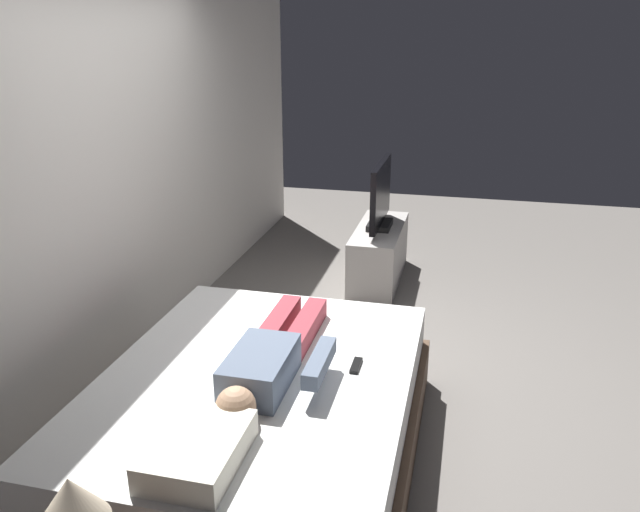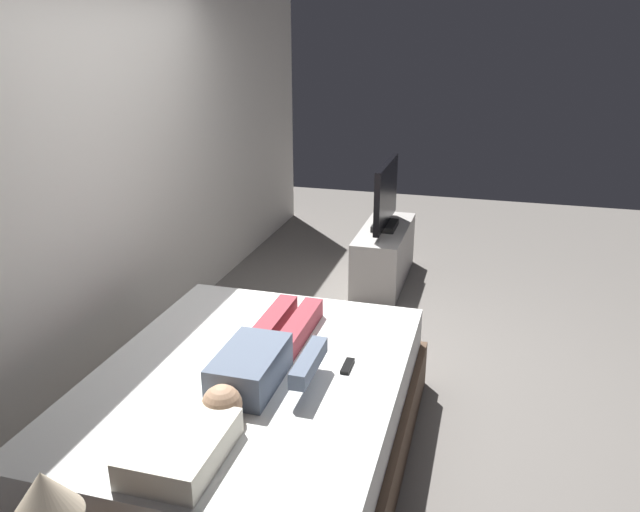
{
  "view_description": "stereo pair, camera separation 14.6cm",
  "coord_description": "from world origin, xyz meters",
  "px_view_note": "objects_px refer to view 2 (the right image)",
  "views": [
    {
      "loc": [
        -3.5,
        -0.73,
        2.18
      ],
      "look_at": [
        0.46,
        0.23,
        0.69
      ],
      "focal_mm": 35.19,
      "sensor_mm": 36.0,
      "label": 1
    },
    {
      "loc": [
        -3.46,
        -0.87,
        2.18
      ],
      "look_at": [
        0.46,
        0.23,
        0.69
      ],
      "focal_mm": 35.19,
      "sensor_mm": 36.0,
      "label": 2
    }
  ],
  "objects_px": {
    "tv": "(386,197)",
    "lamp": "(44,496)",
    "person": "(262,357)",
    "pillow": "(181,447)",
    "tv_stand": "(384,255)",
    "remote": "(347,366)",
    "bed": "(250,418)"
  },
  "relations": [
    {
      "from": "tv_stand",
      "to": "tv",
      "type": "distance_m",
      "value": 0.53
    },
    {
      "from": "tv",
      "to": "lamp",
      "type": "bearing_deg",
      "value": 175.31
    },
    {
      "from": "tv_stand",
      "to": "tv",
      "type": "relative_size",
      "value": 1.25
    },
    {
      "from": "bed",
      "to": "pillow",
      "type": "distance_m",
      "value": 0.79
    },
    {
      "from": "bed",
      "to": "tv",
      "type": "relative_size",
      "value": 2.34
    },
    {
      "from": "pillow",
      "to": "tv_stand",
      "type": "height_order",
      "value": "pillow"
    },
    {
      "from": "remote",
      "to": "tv_stand",
      "type": "xyz_separation_m",
      "value": [
        2.52,
        0.26,
        -0.3
      ]
    },
    {
      "from": "bed",
      "to": "remote",
      "type": "distance_m",
      "value": 0.58
    },
    {
      "from": "tv_stand",
      "to": "tv",
      "type": "bearing_deg",
      "value": -179.55
    },
    {
      "from": "person",
      "to": "lamp",
      "type": "bearing_deg",
      "value": 172.39
    },
    {
      "from": "pillow",
      "to": "remote",
      "type": "bearing_deg",
      "value": -28.11
    },
    {
      "from": "person",
      "to": "remote",
      "type": "xyz_separation_m",
      "value": [
        0.15,
        -0.4,
        -0.07
      ]
    },
    {
      "from": "bed",
      "to": "person",
      "type": "relative_size",
      "value": 1.63
    },
    {
      "from": "tv_stand",
      "to": "tv",
      "type": "xyz_separation_m",
      "value": [
        -0.0,
        -0.0,
        0.53
      ]
    },
    {
      "from": "person",
      "to": "tv_stand",
      "type": "distance_m",
      "value": 2.7
    },
    {
      "from": "bed",
      "to": "lamp",
      "type": "bearing_deg",
      "value": 175.23
    },
    {
      "from": "lamp",
      "to": "tv",
      "type": "bearing_deg",
      "value": -4.69
    },
    {
      "from": "person",
      "to": "tv",
      "type": "bearing_deg",
      "value": -3.19
    },
    {
      "from": "bed",
      "to": "remote",
      "type": "height_order",
      "value": "remote"
    },
    {
      "from": "tv",
      "to": "tv_stand",
      "type": "bearing_deg",
      "value": 0.45
    },
    {
      "from": "tv_stand",
      "to": "remote",
      "type": "bearing_deg",
      "value": -174.21
    },
    {
      "from": "bed",
      "to": "pillow",
      "type": "xyz_separation_m",
      "value": [
        -0.71,
        0.0,
        0.34
      ]
    },
    {
      "from": "remote",
      "to": "lamp",
      "type": "height_order",
      "value": "lamp"
    },
    {
      "from": "bed",
      "to": "tv",
      "type": "height_order",
      "value": "tv"
    },
    {
      "from": "bed",
      "to": "person",
      "type": "distance_m",
      "value": 0.37
    },
    {
      "from": "bed",
      "to": "tv_stand",
      "type": "height_order",
      "value": "bed"
    },
    {
      "from": "person",
      "to": "tv_stand",
      "type": "bearing_deg",
      "value": -3.19
    },
    {
      "from": "person",
      "to": "lamp",
      "type": "relative_size",
      "value": 3.0
    },
    {
      "from": "remote",
      "to": "tv",
      "type": "relative_size",
      "value": 0.17
    },
    {
      "from": "person",
      "to": "pillow",
      "type": "bearing_deg",
      "value": 174.54
    },
    {
      "from": "tv",
      "to": "lamp",
      "type": "relative_size",
      "value": 2.1
    },
    {
      "from": "pillow",
      "to": "tv",
      "type": "height_order",
      "value": "tv"
    }
  ]
}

